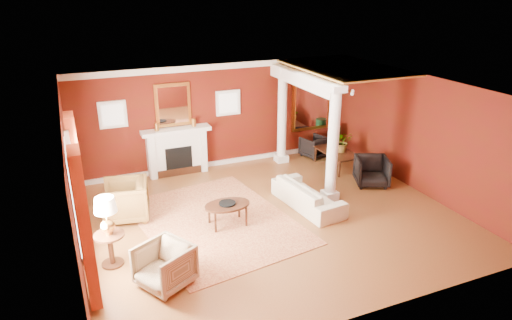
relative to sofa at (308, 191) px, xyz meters
name	(u,v)px	position (x,y,z in m)	size (l,w,h in m)	color
ground	(271,217)	(-1.01, -0.16, -0.39)	(8.00, 8.00, 0.00)	brown
room_shell	(272,131)	(-1.01, -0.16, 1.63)	(8.04, 7.04, 2.92)	#560F0C
fireplace	(177,151)	(-2.31, 3.15, 0.25)	(1.85, 0.42, 1.29)	white
overmantel_mirror	(173,105)	(-2.31, 3.29, 1.51)	(0.95, 0.07, 1.15)	gold
flank_window_left	(113,115)	(-3.86, 3.30, 1.41)	(0.70, 0.07, 0.70)	white
flank_window_right	(228,103)	(-0.76, 3.30, 1.41)	(0.70, 0.07, 0.70)	white
left_window	(80,201)	(-4.91, -0.76, 1.03)	(0.21, 2.55, 2.60)	white
column_front	(333,143)	(0.69, 0.14, 1.04)	(0.36, 0.36, 2.80)	white
column_back	(282,114)	(0.69, 2.84, 1.04)	(0.36, 0.36, 2.80)	white
header_beam	(302,80)	(0.69, 1.74, 2.23)	(0.30, 3.20, 0.32)	white
amber_ceiling	(345,68)	(1.84, 1.59, 2.48)	(2.30, 3.40, 0.04)	gold
dining_mirror	(312,103)	(1.89, 3.29, 1.16)	(1.30, 0.07, 1.70)	gold
chandelier	(344,91)	(1.89, 1.64, 1.86)	(0.60, 0.62, 0.75)	#C4893D
crown_trim	(219,66)	(-1.01, 3.30, 2.43)	(8.00, 0.08, 0.16)	white
base_trim	(221,162)	(-1.01, 3.30, -0.33)	(8.00, 0.08, 0.12)	white
rug	(216,221)	(-2.23, 0.12, -0.38)	(3.01, 4.02, 0.02)	maroon
sofa	(308,191)	(0.00, 0.00, 0.00)	(2.01, 0.59, 0.78)	#F1EACB
armchair_leopard	(125,198)	(-4.00, 1.04, 0.10)	(0.95, 0.89, 0.98)	black
armchair_stripe	(164,264)	(-3.73, -1.68, 0.03)	(0.82, 0.77, 0.85)	tan
coffee_table	(227,206)	(-2.03, -0.11, 0.06)	(0.99, 0.99, 0.50)	black
coffee_book	(225,201)	(-2.09, -0.16, 0.21)	(0.15, 0.02, 0.20)	black
side_table	(107,221)	(-4.51, -0.68, 0.52)	(0.55, 0.55, 1.38)	black
dining_table	(338,155)	(1.95, 1.80, -0.01)	(1.39, 0.49, 0.77)	black
dining_chair_near	(372,170)	(2.11, 0.44, 0.02)	(0.80, 0.75, 0.83)	black
dining_chair_far	(314,146)	(1.77, 2.84, -0.05)	(0.67, 0.62, 0.69)	black
green_urn	(334,142)	(2.48, 2.84, -0.05)	(0.37, 0.37, 0.88)	#154321
potted_plant	(343,134)	(2.03, 1.73, 0.61)	(0.53, 0.59, 0.46)	#26591E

